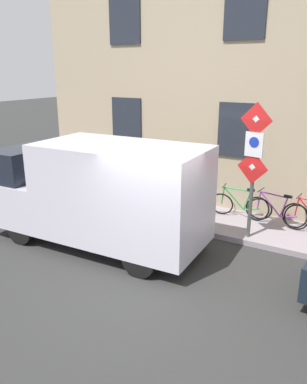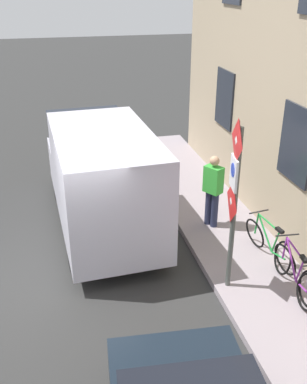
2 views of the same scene
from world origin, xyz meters
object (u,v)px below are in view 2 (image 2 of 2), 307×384
delivery_van (101,175)px  bicycle_purple (294,272)px  sign_post_stacked (233,188)px  bicycle_green (269,244)px  pedestrian (213,189)px

delivery_van → bicycle_purple: bearing=-140.5°
sign_post_stacked → bicycle_green: 2.10m
bicycle_green → pedestrian: (-0.64, 1.62, 0.56)m
sign_post_stacked → delivery_van: bearing=122.3°
delivery_van → bicycle_purple: (3.07, -3.39, -0.82)m
sign_post_stacked → delivery_van: size_ratio=0.58×
delivery_van → bicycle_green: (3.07, -2.41, -0.82)m
delivery_van → bicycle_green: 3.99m
delivery_van → bicycle_purple: size_ratio=3.15×
sign_post_stacked → bicycle_green: sign_post_stacked is taller
delivery_van → bicycle_green: size_ratio=3.15×
bicycle_green → bicycle_purple: bearing=172.4°
sign_post_stacked → pedestrian: (0.52, 2.20, -1.09)m
sign_post_stacked → pedestrian: 2.51m
delivery_van → pedestrian: 2.56m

